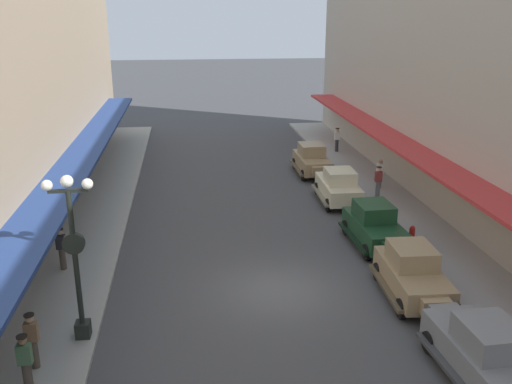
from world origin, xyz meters
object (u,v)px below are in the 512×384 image
object	(u,v)px
pedestrian_2	(26,363)
pedestrian_5	(378,181)
pedestrian_3	(380,173)
parked_car_4	(312,159)
parked_car_1	(375,225)
pedestrian_1	(32,340)
pedestrian_4	(62,248)
parked_car_3	(339,185)
parked_car_2	(413,272)
pedestrian_0	(337,139)
fire_hydrant	(412,234)
parked_car_0	(483,350)
lamp_post_with_clock	(75,252)

from	to	relation	value
pedestrian_2	pedestrian_5	size ratio (longest dim) A/B	1.00
pedestrian_3	pedestrian_5	distance (m)	1.68
parked_car_4	pedestrian_3	bearing A→B (deg)	-50.79
parked_car_1	pedestrian_5	size ratio (longest dim) A/B	2.57
pedestrian_2	pedestrian_1	bearing A→B (deg)	95.02
pedestrian_4	parked_car_3	bearing A→B (deg)	27.83
parked_car_4	parked_car_3	bearing A→B (deg)	-88.04
pedestrian_3	parked_car_3	bearing A→B (deg)	-148.38
parked_car_2	pedestrian_2	bearing A→B (deg)	-162.01
parked_car_1	pedestrian_4	bearing A→B (deg)	-175.32
pedestrian_5	parked_car_3	bearing A→B (deg)	-174.86
parked_car_3	pedestrian_0	world-z (taller)	parked_car_3
parked_car_4	pedestrian_3	distance (m)	4.80
pedestrian_5	fire_hydrant	bearing A→B (deg)	-95.76
parked_car_1	pedestrian_3	size ratio (longest dim) A/B	2.62
parked_car_0	parked_car_1	bearing A→B (deg)	89.44
pedestrian_0	parked_car_1	bearing A→B (deg)	-99.42
pedestrian_3	fire_hydrant	bearing A→B (deg)	-99.18
parked_car_0	pedestrian_3	world-z (taller)	parked_car_0
parked_car_1	parked_car_4	size ratio (longest dim) A/B	1.01
parked_car_1	pedestrian_3	xyz separation A→B (m)	(2.80, 7.42, 0.05)
fire_hydrant	pedestrian_1	xyz separation A→B (m)	(-13.82, -7.01, 0.45)
parked_car_3	pedestrian_2	world-z (taller)	parked_car_3
parked_car_4	lamp_post_with_clock	distance (m)	20.42
parked_car_2	parked_car_4	xyz separation A→B (m)	(-0.07, 15.68, 0.00)
parked_car_0	pedestrian_2	distance (m)	12.12
parked_car_2	pedestrian_0	xyz separation A→B (m)	(2.81, 20.51, 0.07)
parked_car_3	lamp_post_with_clock	size ratio (longest dim) A/B	0.83
fire_hydrant	pedestrian_3	bearing A→B (deg)	80.82
parked_car_1	pedestrian_0	bearing A→B (deg)	80.58
parked_car_1	pedestrian_2	distance (m)	14.83
parked_car_3	pedestrian_4	xyz separation A→B (m)	(-12.71, -6.71, 0.07)
pedestrian_1	pedestrian_2	xyz separation A→B (m)	(0.09, -1.07, 0.00)
pedestrian_1	pedestrian_5	size ratio (longest dim) A/B	1.00
parked_car_2	pedestrian_0	world-z (taller)	parked_car_2
pedestrian_0	pedestrian_2	distance (m)	28.57
parked_car_1	lamp_post_with_clock	distance (m)	12.86
pedestrian_4	pedestrian_1	bearing A→B (deg)	-85.73
pedestrian_0	lamp_post_with_clock	bearing A→B (deg)	-122.28
fire_hydrant	pedestrian_1	size ratio (longest dim) A/B	0.49
parked_car_4	parked_car_1	bearing A→B (deg)	-88.79
parked_car_0	parked_car_4	world-z (taller)	same
parked_car_2	pedestrian_5	size ratio (longest dim) A/B	2.59
pedestrian_2	parked_car_1	bearing A→B (deg)	34.71
pedestrian_0	pedestrian_1	size ratio (longest dim) A/B	1.00
parked_car_0	lamp_post_with_clock	distance (m)	11.77
parked_car_3	parked_car_4	world-z (taller)	same
pedestrian_0	parked_car_3	bearing A→B (deg)	-104.66
parked_car_0	parked_car_1	distance (m)	9.26
parked_car_2	pedestrian_0	size ratio (longest dim) A/B	2.59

